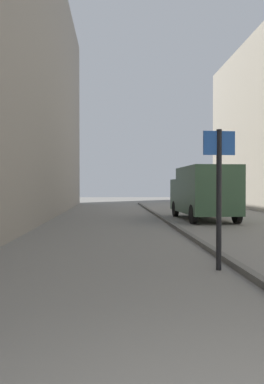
% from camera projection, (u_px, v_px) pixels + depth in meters
% --- Properties ---
extents(ground_plane, '(80.00, 80.00, 0.00)m').
position_uv_depth(ground_plane, '(133.00, 230.00, 13.65)').
color(ground_plane, gray).
extents(kerb_strip, '(0.16, 40.00, 0.12)m').
position_uv_depth(kerb_strip, '(177.00, 228.00, 13.73)').
color(kerb_strip, '#615F5B').
rests_on(kerb_strip, ground_plane).
extents(delivery_van, '(2.18, 5.52, 2.42)m').
position_uv_depth(delivery_van, '(203.00, 192.00, 17.62)').
color(delivery_van, '#335138').
rests_on(delivery_van, ground_plane).
extents(street_sign_post, '(0.60, 0.10, 2.60)m').
position_uv_depth(street_sign_post, '(219.00, 187.00, 7.05)').
color(street_sign_post, black).
rests_on(street_sign_post, ground_plane).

